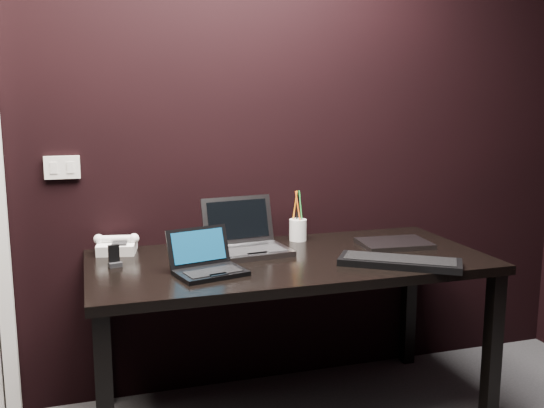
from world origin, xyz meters
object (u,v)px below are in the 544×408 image
object	(u,v)px
netbook	(207,265)
mobile_phone	(114,258)
silver_laptop	(247,242)
pen_cup	(298,229)
closed_laptop	(394,243)
desk_phone	(117,245)
ext_keyboard	(400,262)
desk	(289,275)

from	to	relation	value
netbook	mobile_phone	distance (m)	0.40
netbook	silver_laptop	world-z (taller)	silver_laptop
netbook	mobile_phone	xyz separation A→B (m)	(-0.34, 0.21, -0.00)
netbook	pen_cup	xyz separation A→B (m)	(0.53, 0.42, 0.02)
closed_laptop	desk_phone	world-z (taller)	desk_phone
ext_keyboard	pen_cup	world-z (taller)	pen_cup
netbook	pen_cup	world-z (taller)	pen_cup
silver_laptop	closed_laptop	xyz separation A→B (m)	(0.69, -0.09, -0.03)
closed_laptop	mobile_phone	size ratio (longest dim) A/B	3.77
silver_laptop	ext_keyboard	xyz separation A→B (m)	(0.54, -0.40, -0.03)
desk	ext_keyboard	size ratio (longest dim) A/B	3.38
ext_keyboard	desk_phone	world-z (taller)	desk_phone
netbook	ext_keyboard	bearing A→B (deg)	-9.25
netbook	closed_laptop	bearing A→B (deg)	11.13
desk	closed_laptop	world-z (taller)	closed_laptop
ext_keyboard	pen_cup	size ratio (longest dim) A/B	2.07
netbook	silver_laptop	size ratio (longest dim) A/B	0.83
ext_keyboard	pen_cup	xyz separation A→B (m)	(-0.25, 0.54, 0.04)
netbook	pen_cup	bearing A→B (deg)	38.26
desk	mobile_phone	xyz separation A→B (m)	(-0.73, 0.08, 0.11)
closed_laptop	desk_phone	bearing A→B (deg)	169.08
silver_laptop	pen_cup	world-z (taller)	pen_cup
closed_laptop	pen_cup	xyz separation A→B (m)	(-0.39, 0.23, 0.05)
desk	pen_cup	world-z (taller)	pen_cup
ext_keyboard	mobile_phone	xyz separation A→B (m)	(-1.12, 0.34, 0.02)
desk	pen_cup	size ratio (longest dim) A/B	6.98
desk_phone	mobile_phone	bearing A→B (deg)	-95.95
ext_keyboard	pen_cup	bearing A→B (deg)	114.88
netbook	ext_keyboard	distance (m)	0.79
netbook	silver_laptop	distance (m)	0.36
desk	silver_laptop	bearing A→B (deg)	136.55
desk	mobile_phone	bearing A→B (deg)	173.66
desk	netbook	bearing A→B (deg)	-161.65
desk_phone	desk	bearing A→B (deg)	-22.51
ext_keyboard	mobile_phone	distance (m)	1.17
pen_cup	mobile_phone	bearing A→B (deg)	-166.65
closed_laptop	netbook	bearing A→B (deg)	-168.87
pen_cup	silver_laptop	bearing A→B (deg)	-153.91
netbook	closed_laptop	size ratio (longest dim) A/B	0.92
desk	pen_cup	bearing A→B (deg)	63.80
closed_laptop	desk	bearing A→B (deg)	-174.30
netbook	ext_keyboard	xyz separation A→B (m)	(0.78, -0.13, -0.02)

